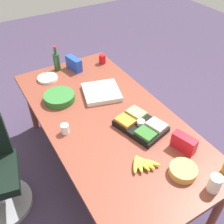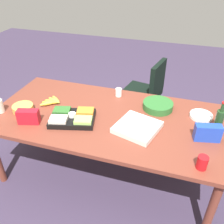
{
  "view_description": "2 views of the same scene",
  "coord_description": "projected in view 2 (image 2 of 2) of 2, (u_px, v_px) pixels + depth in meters",
  "views": [
    {
      "loc": [
        1.6,
        -0.89,
        2.37
      ],
      "look_at": [
        0.02,
        0.04,
        0.82
      ],
      "focal_mm": 41.89,
      "sensor_mm": 36.0,
      "label": 1
    },
    {
      "loc": [
        -0.65,
        1.89,
        2.13
      ],
      "look_at": [
        -0.05,
        -0.02,
        0.81
      ],
      "focal_mm": 39.23,
      "sensor_mm": 36.0,
      "label": 2
    }
  ],
  "objects": [
    {
      "name": "chip_bowl",
      "position": [
        23.0,
        108.0,
        2.48
      ],
      "size": [
        0.25,
        0.25,
        0.06
      ],
      "primitive_type": "cylinder",
      "rotation": [
        0.0,
        0.0,
        0.22
      ],
      "color": "gold",
      "rests_on": "conference_table"
    },
    {
      "name": "ground_plane",
      "position": [
        108.0,
        170.0,
        2.84
      ],
      "size": [
        10.0,
        10.0,
        0.0
      ],
      "primitive_type": "plane",
      "color": "#3C3149"
    },
    {
      "name": "veggie_tray",
      "position": [
        72.0,
        118.0,
        2.33
      ],
      "size": [
        0.48,
        0.4,
        0.09
      ],
      "color": "black",
      "rests_on": "conference_table"
    },
    {
      "name": "wine_bottle",
      "position": [
        219.0,
        120.0,
        2.17
      ],
      "size": [
        0.08,
        0.08,
        0.3
      ],
      "color": "#20401F",
      "rests_on": "conference_table"
    },
    {
      "name": "paper_cup",
      "position": [
        119.0,
        92.0,
        2.73
      ],
      "size": [
        0.09,
        0.09,
        0.09
      ],
      "primitive_type": "cylinder",
      "rotation": [
        0.0,
        0.0,
        0.34
      ],
      "color": "white",
      "rests_on": "conference_table"
    },
    {
      "name": "salad_bowl",
      "position": [
        158.0,
        106.0,
        2.51
      ],
      "size": [
        0.34,
        0.34,
        0.07
      ],
      "primitive_type": "cylinder",
      "rotation": [
        0.0,
        0.0,
        0.13
      ],
      "color": "#2B672C",
      "rests_on": "conference_table"
    },
    {
      "name": "paper_plate_stack",
      "position": [
        201.0,
        116.0,
        2.4
      ],
      "size": [
        0.25,
        0.25,
        0.03
      ],
      "primitive_type": "cylinder",
      "rotation": [
        0.0,
        0.0,
        -0.16
      ],
      "color": "white",
      "rests_on": "conference_table"
    },
    {
      "name": "conference_table",
      "position": [
        107.0,
        121.0,
        2.46
      ],
      "size": [
        2.29,
        1.14,
        0.76
      ],
      "color": "brown",
      "rests_on": "ground"
    },
    {
      "name": "banana_bunch",
      "position": [
        52.0,
        101.0,
        2.61
      ],
      "size": [
        0.19,
        0.24,
        0.04
      ],
      "color": "gold",
      "rests_on": "conference_table"
    },
    {
      "name": "pizza_box",
      "position": [
        137.0,
        127.0,
        2.22
      ],
      "size": [
        0.44,
        0.44,
        0.05
      ],
      "primitive_type": "cube",
      "rotation": [
        0.0,
        0.0,
        -0.28
      ],
      "color": "silver",
      "rests_on": "conference_table"
    },
    {
      "name": "office_chair",
      "position": [
        144.0,
        99.0,
        3.47
      ],
      "size": [
        0.57,
        0.57,
        0.94
      ],
      "color": "gray",
      "rests_on": "ground"
    },
    {
      "name": "chip_bag_red",
      "position": [
        28.0,
        117.0,
        2.28
      ],
      "size": [
        0.21,
        0.13,
        0.14
      ],
      "primitive_type": "cube",
      "rotation": [
        0.0,
        0.0,
        0.27
      ],
      "color": "red",
      "rests_on": "conference_table"
    },
    {
      "name": "chip_bag_blue",
      "position": [
        208.0,
        133.0,
        2.07
      ],
      "size": [
        0.23,
        0.12,
        0.15
      ],
      "primitive_type": "cube",
      "rotation": [
        0.0,
        0.0,
        0.21
      ],
      "color": "blue",
      "rests_on": "conference_table"
    },
    {
      "name": "red_solo_cup",
      "position": [
        202.0,
        162.0,
        1.81
      ],
      "size": [
        0.1,
        0.1,
        0.11
      ],
      "primitive_type": "cylinder",
      "rotation": [
        0.0,
        0.0,
        0.32
      ],
      "color": "red",
      "rests_on": "conference_table"
    }
  ]
}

